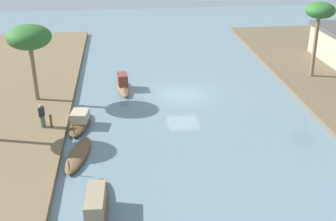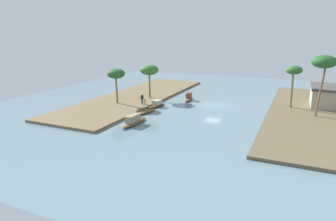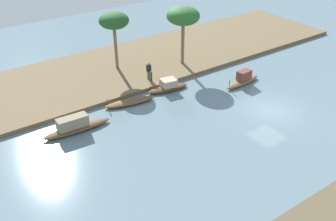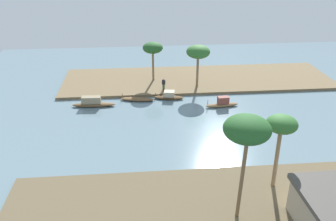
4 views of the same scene
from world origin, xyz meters
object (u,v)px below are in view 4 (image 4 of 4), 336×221
Objects in this scene: sampan_foreground at (222,103)px; sampan_upstream_small at (169,96)px; palm_tree_left_near at (198,52)px; palm_tree_right_tall at (247,130)px; sampan_downstream_large at (137,99)px; palm_tree_right_short at (282,126)px; mooring_post at (163,88)px; person_on_near_bank at (164,85)px; palm_tree_left_far at (153,48)px; sampan_with_red_awning at (93,103)px.

sampan_foreground reaches higher than sampan_upstream_small.
palm_tree_right_tall reaches higher than palm_tree_left_near.
palm_tree_left_near is at bearing -146.27° from sampan_downstream_large.
sampan_downstream_large is 10.04m from palm_tree_left_near.
palm_tree_left_near is 0.90× the size of palm_tree_right_short.
sampan_upstream_small is at bearing -30.23° from sampan_foreground.
mooring_post is 0.14× the size of palm_tree_right_short.
sampan_downstream_large is 1.12× the size of sampan_upstream_small.
sampan_downstream_large is at bearing -129.72° from person_on_near_bank.
person_on_near_bank is at bearing -71.29° from palm_tree_right_short.
palm_tree_left_far is 0.88× the size of palm_tree_right_short.
sampan_downstream_large is at bearing -20.09° from sampan_foreground.
palm_tree_left_far is at bearing -54.13° from sampan_foreground.
sampan_upstream_small is at bearing -70.47° from palm_tree_right_short.
sampan_with_red_awning is 3.29× the size of person_on_near_bank.
palm_tree_left_far reaches higher than sampan_upstream_small.
palm_tree_left_near is at bearing -83.54° from palm_tree_right_short.
palm_tree_right_tall is at bearing 122.83° from sampan_with_red_awning.
palm_tree_right_short is at bearing 86.73° from sampan_foreground.
palm_tree_right_tall reaches higher than sampan_upstream_small.
sampan_foreground is at bearing 174.99° from sampan_downstream_large.
sampan_upstream_small is 0.72× the size of palm_tree_left_far.
palm_tree_right_tall is (1.31, 25.47, 2.40)m from palm_tree_left_near.
sampan_upstream_small is (6.14, -2.90, -0.07)m from sampan_foreground.
palm_tree_right_short is at bearing -55.87° from person_on_near_bank.
sampan_with_red_awning is at bearing -10.49° from sampan_foreground.
palm_tree_right_short reaches higher than sampan_with_red_awning.
palm_tree_left_near is 22.15m from palm_tree_right_short.
palm_tree_right_short is at bearing 96.46° from palm_tree_left_near.
sampan_foreground is 8.16m from mooring_post.
palm_tree_right_tall is (-4.43, 28.17, 2.48)m from palm_tree_left_far.
sampan_foreground is at bearing 163.63° from sampan_upstream_small.
mooring_post is 6.05m from palm_tree_left_far.
mooring_post is at bearing -157.49° from sampan_with_red_awning.
sampan_downstream_large is 4.37m from person_on_near_bank.
palm_tree_right_tall is at bearing -66.92° from person_on_near_bank.
sampan_upstream_small is at bearing 39.41° from palm_tree_left_near.
sampan_downstream_large is 4.00m from sampan_upstream_small.
palm_tree_left_far is at bearing -66.18° from sampan_upstream_small.
sampan_foreground is 15.48m from sampan_with_red_awning.
palm_tree_right_short is (-6.60, 18.62, 5.24)m from sampan_upstream_small.
sampan_downstream_large is 5.44m from sampan_with_red_awning.
sampan_with_red_awning is at bearing -47.32° from palm_tree_right_short.
palm_tree_left_near is at bearing -160.84° from mooring_post.
sampan_with_red_awning is 0.85× the size of palm_tree_right_short.
mooring_post is at bearing -82.00° from palm_tree_right_tall.
palm_tree_right_tall is at bearing 98.00° from mooring_post.
mooring_post is at bearing -82.72° from person_on_near_bank.
person_on_near_bank is 0.61m from mooring_post.
person_on_near_bank is 0.26× the size of palm_tree_right_short.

